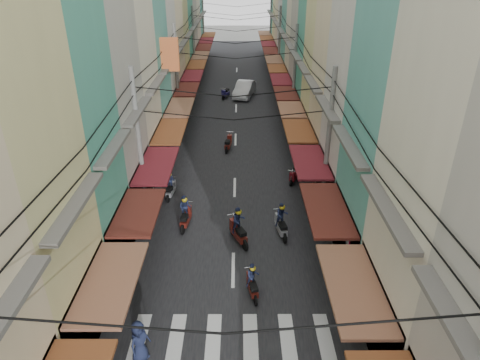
{
  "coord_description": "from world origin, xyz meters",
  "views": [
    {
      "loc": [
        0.28,
        -17.58,
        12.71
      ],
      "look_at": [
        0.33,
        3.39,
        1.87
      ],
      "focal_mm": 32.0,
      "sensor_mm": 36.0,
      "label": 1
    }
  ],
  "objects_px": {
    "bicycle": "(375,280)",
    "market_umbrella": "(386,221)",
    "white_car": "(244,96)",
    "traffic_sign": "(347,250)"
  },
  "relations": [
    {
      "from": "bicycle",
      "to": "market_umbrella",
      "type": "distance_m",
      "value": 2.67
    },
    {
      "from": "bicycle",
      "to": "market_umbrella",
      "type": "height_order",
      "value": "market_umbrella"
    },
    {
      "from": "market_umbrella",
      "to": "traffic_sign",
      "type": "height_order",
      "value": "traffic_sign"
    },
    {
      "from": "market_umbrella",
      "to": "traffic_sign",
      "type": "bearing_deg",
      "value": -139.68
    },
    {
      "from": "white_car",
      "to": "market_umbrella",
      "type": "height_order",
      "value": "market_umbrella"
    },
    {
      "from": "bicycle",
      "to": "market_umbrella",
      "type": "xyz_separation_m",
      "value": [
        0.59,
        1.48,
        2.15
      ]
    },
    {
      "from": "bicycle",
      "to": "traffic_sign",
      "type": "bearing_deg",
      "value": 125.05
    },
    {
      "from": "white_car",
      "to": "traffic_sign",
      "type": "bearing_deg",
      "value": -70.45
    },
    {
      "from": "white_car",
      "to": "market_umbrella",
      "type": "relative_size",
      "value": 2.24
    },
    {
      "from": "white_car",
      "to": "bicycle",
      "type": "bearing_deg",
      "value": -67.32
    }
  ]
}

